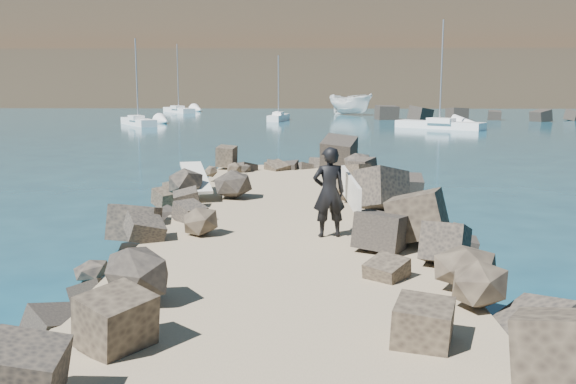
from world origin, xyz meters
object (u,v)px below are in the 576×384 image
Objects in this scene: surfer_with_board at (332,192)px; sailboat_c at (440,125)px; surfboard_resting at (196,181)px; boat_imported at (351,104)px.

sailboat_c is at bearing 75.46° from surfer_with_board.
sailboat_c reaches higher than surfboard_resting.
sailboat_c reaches higher than boat_imported.
surfer_with_board is (-5.27, -69.07, 0.19)m from boat_imported.
surfer_with_board is at bearing -69.52° from surfboard_resting.
boat_imported is at bearing 65.29° from surfboard_resting.
sailboat_c is (5.95, -25.84, -1.03)m from boat_imported.
surfboard_resting is 64.78m from boat_imported.
boat_imported is 0.76× the size of sailboat_c.
surfboard_resting is at bearing -138.39° from boat_imported.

